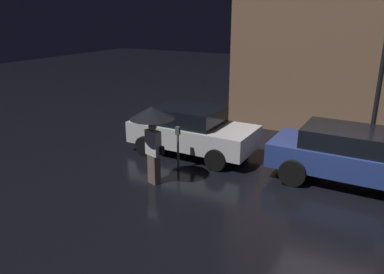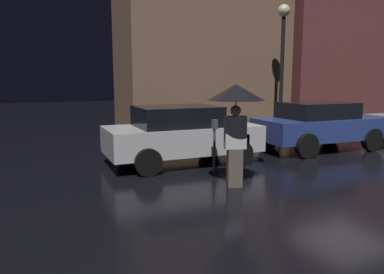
% 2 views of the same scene
% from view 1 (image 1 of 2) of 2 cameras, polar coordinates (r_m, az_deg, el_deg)
% --- Properties ---
extents(ground_plane, '(60.00, 60.00, 0.00)m').
position_cam_1_polar(ground_plane, '(9.69, 20.32, -9.33)').
color(ground_plane, black).
extents(building_facade_left, '(6.73, 3.00, 8.20)m').
position_cam_1_polar(building_facade_left, '(15.30, 20.55, 16.51)').
color(building_facade_left, '#8C664C').
rests_on(building_facade_left, ground).
extents(parked_car_white, '(3.99, 2.00, 1.51)m').
position_cam_1_polar(parked_car_white, '(11.87, -0.04, 1.11)').
color(parked_car_white, silver).
rests_on(parked_car_white, ground).
extents(parked_car_blue, '(4.13, 1.97, 1.49)m').
position_cam_1_polar(parked_car_blue, '(10.62, 22.84, -2.48)').
color(parked_car_blue, navy).
rests_on(parked_car_blue, ground).
extents(pedestrian_with_umbrella, '(1.15, 1.15, 2.10)m').
position_cam_1_polar(pedestrian_with_umbrella, '(9.51, -6.05, 2.37)').
color(pedestrian_with_umbrella, '#66564C').
rests_on(pedestrian_with_umbrella, ground).
extents(parking_meter, '(0.12, 0.10, 1.28)m').
position_cam_1_polar(parking_meter, '(10.63, -2.16, -0.97)').
color(parking_meter, '#4C5154').
rests_on(parking_meter, ground).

